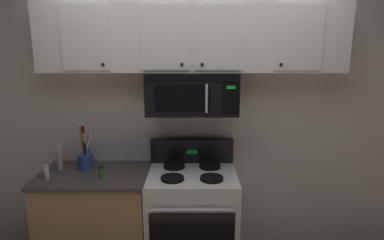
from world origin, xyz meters
TOP-DOWN VIEW (x-y plane):
  - back_wall at (0.00, 0.79)m, footprint 5.20×0.10m
  - stove_range at (0.00, 0.42)m, footprint 0.76×0.69m
  - over_range_microwave at (-0.00, 0.54)m, footprint 0.76×0.43m
  - upper_cabinets at (-0.00, 0.57)m, footprint 2.50×0.36m
  - counter_segment at (-0.84, 0.43)m, footprint 0.93×0.65m
  - utensil_crock_blue at (-0.94, 0.54)m, footprint 0.15×0.13m
  - salt_shaker at (-1.18, 0.29)m, footprint 0.04×0.04m
  - pepper_mill at (-1.16, 0.51)m, footprint 0.05×0.05m
  - spice_jar at (-0.74, 0.32)m, footprint 0.04×0.04m

SIDE VIEW (x-z plane):
  - counter_segment at x=-0.84m, z-range 0.00..0.90m
  - stove_range at x=0.00m, z-range -0.09..1.03m
  - spice_jar at x=-0.74m, z-range 0.90..1.00m
  - salt_shaker at x=-1.18m, z-range 0.90..1.01m
  - utensil_crock_blue at x=-0.94m, z-range 0.80..1.19m
  - pepper_mill at x=-1.16m, z-range 0.90..1.12m
  - back_wall at x=0.00m, z-range 0.00..2.70m
  - over_range_microwave at x=0.00m, z-range 1.40..1.75m
  - upper_cabinets at x=0.00m, z-range 1.75..2.30m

